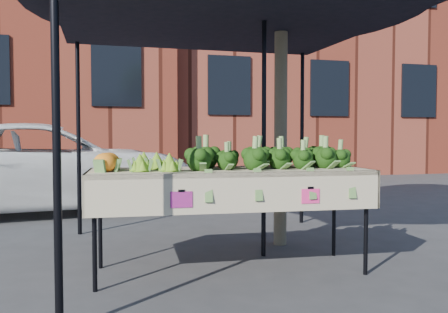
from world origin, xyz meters
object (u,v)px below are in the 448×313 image
canopy (227,117)px  vehicle (47,53)px  table (230,220)px  street_tree (281,58)px

canopy → vehicle: 4.12m
table → street_tree: bearing=45.9°
table → street_tree: (0.80, 0.83, 1.57)m
vehicle → street_tree: vehicle is taller
table → canopy: canopy is taller
table → canopy: bearing=77.3°
canopy → vehicle: vehicle is taller
canopy → street_tree: 1.01m
street_tree → canopy: bearing=-154.3°
canopy → vehicle: (-1.99, 3.43, 1.11)m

